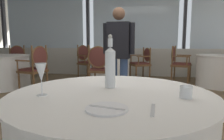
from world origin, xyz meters
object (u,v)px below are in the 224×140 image
dining_chair_0_0 (100,65)px  dining_chair_0_2 (86,59)px  wine_glass (41,73)px  diner_person_0 (119,51)px  side_plate (107,109)px  water_bottle (110,66)px  water_tumbler (186,92)px  dining_chair_3_1 (36,65)px  dining_chair_3_2 (16,59)px  dining_chair_2_2 (178,61)px  dining_chair_0_1 (143,61)px

dining_chair_0_0 → dining_chair_0_2: dining_chair_0_0 is taller
wine_glass → diner_person_0: diner_person_0 is taller
side_plate → water_bottle: (-0.06, 0.48, 0.15)m
side_plate → dining_chair_0_0: size_ratio=0.21×
water_tumbler → dining_chair_0_2: size_ratio=0.07×
dining_chair_3_1 → dining_chair_3_2: 1.90m
water_bottle → dining_chair_0_2: (-1.46, 4.37, -0.34)m
water_bottle → dining_chair_3_1: (-2.02, 2.57, -0.32)m
dining_chair_0_0 → dining_chair_0_2: (-0.74, 1.48, -0.00)m
wine_glass → water_tumbler: size_ratio=2.77×
wine_glass → dining_chair_0_0: (-0.35, 3.17, -0.32)m
water_bottle → dining_chair_0_2: size_ratio=0.38×
dining_chair_2_2 → diner_person_0: bearing=-103.2°
dining_chair_3_2 → dining_chair_3_1: bearing=30.1°
side_plate → water_tumbler: size_ratio=2.92×
dining_chair_0_1 → dining_chair_2_2: 0.93m
dining_chair_0_0 → dining_chair_0_2: 1.66m
water_tumbler → dining_chair_2_2: (0.61, 4.30, -0.21)m
dining_chair_2_2 → diner_person_0: (-1.28, -2.14, 0.35)m
dining_chair_2_2 → dining_chair_3_1: (-3.11, -1.52, 0.01)m
wine_glass → dining_chair_3_2: dining_chair_3_2 is taller
side_plate → dining_chair_0_1: dining_chair_0_1 is taller
side_plate → dining_chair_3_2: dining_chair_3_2 is taller
water_bottle → diner_person_0: diner_person_0 is taller
side_plate → diner_person_0: diner_person_0 is taller
wine_glass → dining_chair_2_2: dining_chair_2_2 is taller
dining_chair_0_2 → dining_chair_0_1: bearing=29.8°
dining_chair_0_2 → dining_chair_3_2: 1.97m
water_tumbler → dining_chair_0_2: bearing=113.0°
dining_chair_3_2 → diner_person_0: size_ratio=0.59×
water_bottle → dining_chair_2_2: bearing=75.1°
side_plate → dining_chair_3_2: (-3.45, 4.39, -0.18)m
wine_glass → dining_chair_0_0: dining_chair_0_0 is taller
water_bottle → wine_glass: 0.47m
side_plate → water_bottle: water_bottle is taller
water_bottle → water_tumbler: water_bottle is taller
side_plate → diner_person_0: 2.45m
dining_chair_0_0 → diner_person_0: (0.53, -0.94, 0.35)m
dining_chair_2_2 → dining_chair_3_1: dining_chair_3_1 is taller
dining_chair_0_2 → wine_glass: bearing=-43.5°
dining_chair_3_2 → diner_person_0: 3.76m
dining_chair_3_1 → dining_chair_3_2: (-1.36, 1.33, -0.01)m
dining_chair_0_0 → water_tumbler: bearing=-155.5°
wine_glass → diner_person_0: (0.18, 2.24, 0.03)m
wine_glass → dining_chair_3_1: bearing=120.0°
water_bottle → dining_chair_0_2: bearing=108.5°
dining_chair_0_0 → diner_person_0: size_ratio=0.61×
dining_chair_0_2 → dining_chair_3_1: 1.88m
side_plate → water_tumbler: bearing=33.8°
dining_chair_0_1 → diner_person_0: size_ratio=0.56×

